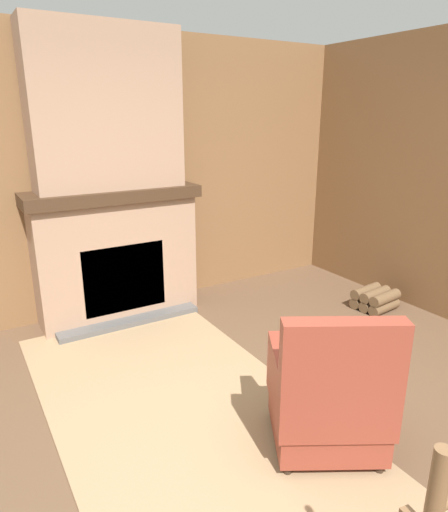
{
  "coord_description": "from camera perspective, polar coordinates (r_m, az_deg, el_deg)",
  "views": [
    {
      "loc": [
        1.65,
        -1.28,
        1.93
      ],
      "look_at": [
        -1.18,
        0.42,
        0.9
      ],
      "focal_mm": 32.0,
      "sensor_mm": 36.0,
      "label": 1
    }
  ],
  "objects": [
    {
      "name": "wood_panel_wall_left",
      "position": [
        4.61,
        -14.85,
        9.51
      ],
      "size": [
        0.06,
        6.02,
        2.69
      ],
      "color": "brown",
      "rests_on": "ground"
    },
    {
      "name": "armchair",
      "position": [
        2.84,
        12.97,
        -16.91
      ],
      "size": [
        0.84,
        0.86,
        0.94
      ],
      "rotation": [
        0.0,
        0.0,
        2.62
      ],
      "color": "brown",
      "rests_on": "ground"
    },
    {
      "name": "chimney_breast",
      "position": [
        4.34,
        -14.55,
        17.37
      ],
      "size": [
        0.37,
        1.33,
        1.4
      ],
      "color": "#9E7A60",
      "rests_on": "fireplace_hearth"
    },
    {
      "name": "decorative_plate_on_mantel",
      "position": [
        4.44,
        -13.57,
        10.11
      ],
      "size": [
        0.07,
        0.28,
        0.28
      ],
      "color": "#336093",
      "rests_on": "fireplace_hearth"
    },
    {
      "name": "storage_case",
      "position": [
        4.53,
        -9.71,
        9.68
      ],
      "size": [
        0.15,
        0.2,
        0.15
      ],
      "color": "brown",
      "rests_on": "fireplace_hearth"
    },
    {
      "name": "area_rug",
      "position": [
        3.11,
        -3.02,
        -20.97
      ],
      "size": [
        3.72,
        1.63,
        0.01
      ],
      "color": "#997A56",
      "rests_on": "ground"
    },
    {
      "name": "firewood_stack",
      "position": [
        4.97,
        18.35,
        -5.12
      ],
      "size": [
        0.39,
        0.42,
        0.21
      ],
      "rotation": [
        0.0,
        0.0,
        0.11
      ],
      "color": "brown",
      "rests_on": "ground"
    },
    {
      "name": "oil_lamp_vase",
      "position": [
        4.29,
        -21.28,
        8.4
      ],
      "size": [
        0.11,
        0.11,
        0.22
      ],
      "color": "#B24C42",
      "rests_on": "fireplace_hearth"
    },
    {
      "name": "fireplace_hearth",
      "position": [
        4.52,
        -13.23,
        0.18
      ],
      "size": [
        0.63,
        1.61,
        1.27
      ],
      "color": "#9E7A60",
      "rests_on": "ground"
    },
    {
      "name": "ground_plane",
      "position": [
        2.84,
        5.53,
        -25.54
      ],
      "size": [
        14.0,
        14.0,
        0.0
      ],
      "primitive_type": "plane",
      "color": "brown"
    }
  ]
}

